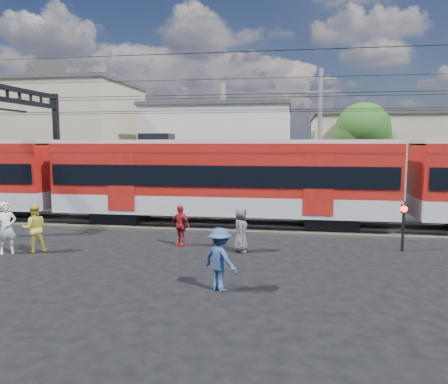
{
  "coord_description": "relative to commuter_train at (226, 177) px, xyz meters",
  "views": [
    {
      "loc": [
        4.5,
        -12.57,
        4.03
      ],
      "look_at": [
        1.67,
        5.0,
        2.02
      ],
      "focal_mm": 35.0,
      "sensor_mm": 36.0,
      "label": 1
    }
  ],
  "objects": [
    {
      "name": "tree_near",
      "position": [
        7.91,
        10.09,
        2.26
      ],
      "size": [
        3.82,
        3.64,
        6.72
      ],
      "color": "#382619",
      "rests_on": "ground"
    },
    {
      "name": "commuter_train",
      "position": [
        0.0,
        0.0,
        0.0
      ],
      "size": [
        50.3,
        3.08,
        4.17
      ],
      "color": "black",
      "rests_on": "ground"
    },
    {
      "name": "ground",
      "position": [
        -1.28,
        -8.0,
        -2.4
      ],
      "size": [
        120.0,
        120.0,
        0.0
      ],
      "primitive_type": "plane",
      "color": "black",
      "rests_on": "ground"
    },
    {
      "name": "crossing_signal",
      "position": [
        7.27,
        -3.74,
        -1.18
      ],
      "size": [
        0.26,
        0.26,
        1.76
      ],
      "color": "black",
      "rests_on": "ground"
    },
    {
      "name": "pedestrian_e",
      "position": [
        1.32,
        -4.81,
        -1.58
      ],
      "size": [
        0.55,
        0.82,
        1.65
      ],
      "primitive_type": "imported",
      "rotation": [
        0.0,
        0.0,
        1.61
      ],
      "color": "#47474C",
      "rests_on": "ground"
    },
    {
      "name": "track_bed",
      "position": [
        -1.28,
        0.0,
        -2.34
      ],
      "size": [
        70.0,
        3.4,
        0.12
      ],
      "primitive_type": "cube",
      "color": "#2D2823",
      "rests_on": "ground"
    },
    {
      "name": "rail_near",
      "position": [
        -1.28,
        -0.75,
        -2.22
      ],
      "size": [
        70.0,
        0.12,
        0.12
      ],
      "primitive_type": "cube",
      "color": "#59544C",
      "rests_on": "track_bed"
    },
    {
      "name": "building_west",
      "position": [
        -18.28,
        16.0,
        2.25
      ],
      "size": [
        14.28,
        10.2,
        9.3
      ],
      "color": "tan",
      "rests_on": "ground"
    },
    {
      "name": "building_midwest",
      "position": [
        -3.28,
        19.0,
        1.25
      ],
      "size": [
        12.24,
        12.24,
        7.3
      ],
      "color": "beige",
      "rests_on": "ground"
    },
    {
      "name": "pedestrian_c",
      "position": [
        1.28,
        -9.15,
        -1.53
      ],
      "size": [
        1.3,
        1.18,
        1.75
      ],
      "primitive_type": "imported",
      "rotation": [
        0.0,
        0.0,
        2.54
      ],
      "color": "navy",
      "rests_on": "ground"
    },
    {
      "name": "rail_far",
      "position": [
        -1.28,
        0.75,
        -2.22
      ],
      "size": [
        70.0,
        0.12,
        0.12
      ],
      "primitive_type": "cube",
      "color": "#59544C",
      "rests_on": "track_bed"
    },
    {
      "name": "pedestrian_a",
      "position": [
        -7.09,
        -6.43,
        -1.45
      ],
      "size": [
        0.82,
        0.8,
        1.9
      ],
      "primitive_type": "imported",
      "rotation": [
        0.0,
        0.0,
        0.72
      ],
      "color": "silver",
      "rests_on": "ground"
    },
    {
      "name": "utility_pole_mid",
      "position": [
        4.72,
        7.0,
        2.13
      ],
      "size": [
        1.8,
        0.24,
        8.5
      ],
      "color": "slate",
      "rests_on": "ground"
    },
    {
      "name": "building_mideast",
      "position": [
        12.72,
        16.0,
        0.75
      ],
      "size": [
        16.32,
        10.2,
        6.3
      ],
      "color": "tan",
      "rests_on": "ground"
    },
    {
      "name": "catenary",
      "position": [
        -9.93,
        -0.0,
        2.73
      ],
      "size": [
        70.0,
        9.3,
        7.52
      ],
      "color": "black",
      "rests_on": "ground"
    },
    {
      "name": "pedestrian_d",
      "position": [
        -1.16,
        -4.21,
        -1.6
      ],
      "size": [
        1.02,
        0.78,
        1.61
      ],
      "primitive_type": "imported",
      "rotation": [
        0.0,
        0.0,
        -0.48
      ],
      "color": "maroon",
      "rests_on": "ground"
    },
    {
      "name": "pedestrian_b",
      "position": [
        -6.22,
        -6.06,
        -1.5
      ],
      "size": [
        1.11,
        1.06,
        1.8
      ],
      "primitive_type": "imported",
      "rotation": [
        0.0,
        0.0,
        3.75
      ],
      "color": "gold",
      "rests_on": "ground"
    }
  ]
}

